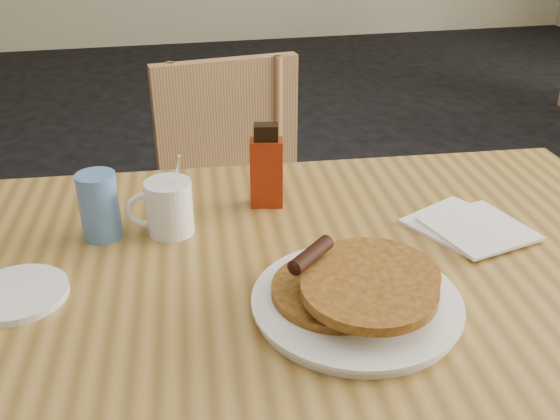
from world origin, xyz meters
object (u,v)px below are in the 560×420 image
(syrup_bottle, at_px, (266,169))
(blue_tumbler, at_px, (99,206))
(pancake_plate, at_px, (357,294))
(coffee_mug, at_px, (168,207))
(main_table, at_px, (301,294))
(chair_main_far, at_px, (235,197))

(syrup_bottle, height_order, blue_tumbler, syrup_bottle)
(pancake_plate, bearing_deg, blue_tumbler, 141.20)
(pancake_plate, xyz_separation_m, coffee_mug, (-0.25, 0.29, 0.03))
(main_table, xyz_separation_m, syrup_bottle, (-0.01, 0.25, 0.11))
(coffee_mug, bearing_deg, blue_tumbler, 174.59)
(blue_tumbler, bearing_deg, chair_main_far, 60.20)
(main_table, distance_m, syrup_bottle, 0.27)
(syrup_bottle, xyz_separation_m, blue_tumbler, (-0.30, -0.06, -0.02))
(main_table, xyz_separation_m, coffee_mug, (-0.20, 0.18, 0.09))
(coffee_mug, distance_m, syrup_bottle, 0.20)
(chair_main_far, bearing_deg, main_table, -97.24)
(pancake_plate, relative_size, syrup_bottle, 1.88)
(syrup_bottle, bearing_deg, chair_main_far, 100.99)
(chair_main_far, distance_m, pancake_plate, 0.87)
(coffee_mug, distance_m, blue_tumbler, 0.12)
(pancake_plate, bearing_deg, chair_main_far, 93.98)
(pancake_plate, relative_size, blue_tumbler, 2.57)
(main_table, height_order, pancake_plate, pancake_plate)
(main_table, relative_size, pancake_plate, 4.64)
(chair_main_far, relative_size, syrup_bottle, 5.45)
(coffee_mug, relative_size, syrup_bottle, 0.94)
(pancake_plate, distance_m, syrup_bottle, 0.36)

